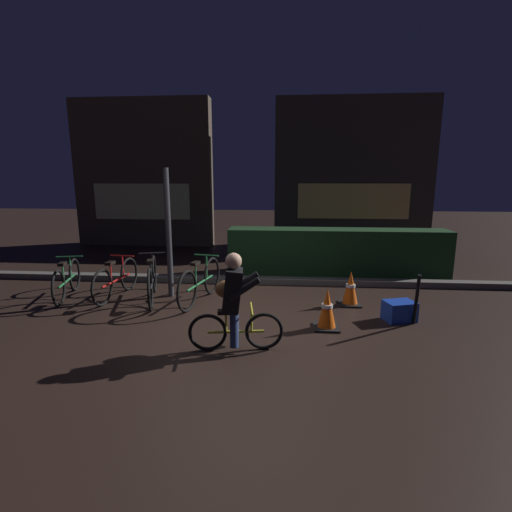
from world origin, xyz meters
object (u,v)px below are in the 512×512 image
Objects in this scene: parked_bike_left_mid at (116,279)px; closed_umbrella at (416,300)px; parked_bike_leftmost at (67,280)px; parked_bike_center_left at (152,280)px; parked_bike_center_right at (200,282)px; traffic_cone_near at (327,309)px; traffic_cone_far at (350,289)px; street_post at (169,234)px; blue_crate at (399,311)px; cyclist at (234,302)px.

closed_umbrella is at bearing -97.13° from parked_bike_left_mid.
parked_bike_leftmost is 1.59m from parked_bike_center_left.
parked_bike_center_left is (0.71, -0.14, 0.03)m from parked_bike_left_mid.
parked_bike_leftmost is 2.44m from parked_bike_center_right.
traffic_cone_far is (0.50, 1.08, -0.00)m from traffic_cone_near.
street_post is 1.26m from parked_bike_left_mid.
street_post is 2.02m from parked_bike_leftmost.
parked_bike_left_mid is 3.57× the size of blue_crate.
street_post is at bearing -57.01° from parked_bike_center_left.
street_post is 3.30m from traffic_cone_far.
closed_umbrella reaches higher than parked_bike_center_right.
parked_bike_leftmost is at bearing 166.67° from traffic_cone_near.
parked_bike_center_left is 3.42m from traffic_cone_far.
parked_bike_leftmost is 0.89× the size of parked_bike_center_left.
parked_bike_leftmost is 1.78× the size of closed_umbrella.
parked_bike_left_mid is (0.88, 0.09, 0.00)m from parked_bike_leftmost.
closed_umbrella is (0.15, -0.25, 0.26)m from blue_crate.
parked_bike_left_mid is at bearing -98.60° from parked_bike_leftmost.
parked_bike_center_right is (0.85, 0.01, -0.01)m from parked_bike_center_left.
closed_umbrella is (4.20, -0.87, 0.04)m from parked_bike_center_left.
parked_bike_center_left is 2.89× the size of traffic_cone_near.
cyclist is 2.68m from closed_umbrella.
parked_bike_center_right is at bearing -90.27° from parked_bike_left_mid.
parked_bike_left_mid reaches higher than traffic_cone_far.
cyclist is at bearing -147.74° from traffic_cone_near.
parked_bike_center_right is 1.98× the size of closed_umbrella.
street_post is at bearing 154.12° from traffic_cone_near.
blue_crate is at bearing -114.86° from parked_bike_center_left.
street_post is 5.22× the size of blue_crate.
parked_bike_leftmost is at bearing 100.34° from parked_bike_left_mid.
parked_bike_center_left is 2.90× the size of traffic_cone_far.
blue_crate is at bearing -89.55° from parked_bike_center_right.
traffic_cone_far is 1.22m from closed_umbrella.
parked_bike_leftmost is 2.57× the size of traffic_cone_far.
traffic_cone_far is at bearing 132.69° from blue_crate.
street_post is at bearing 176.02° from traffic_cone_far.
parked_bike_left_mid is at bearing -171.58° from street_post.
blue_crate is (0.63, -0.68, -0.13)m from traffic_cone_far.
parked_bike_left_mid is 1.57m from parked_bike_center_right.
cyclist is at bearing -152.95° from parked_bike_center_left.
closed_umbrella is (2.51, 0.93, -0.22)m from cyclist.
parked_bike_center_left is 4.10m from blue_crate.
parked_bike_leftmost is 3.43× the size of blue_crate.
traffic_cone_near is 0.69× the size of closed_umbrella.
cyclist is at bearing -133.05° from traffic_cone_far.
parked_bike_center_right is at bearing -105.71° from parked_bike_center_left.
parked_bike_center_left reaches higher than blue_crate.
closed_umbrella reaches higher than parked_bike_left_mid.
parked_bike_center_left reaches higher than parked_bike_center_right.
parked_bike_center_left reaches higher than traffic_cone_far.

